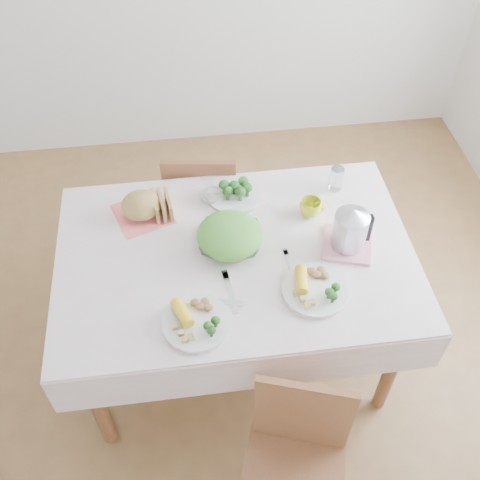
{
  "coord_description": "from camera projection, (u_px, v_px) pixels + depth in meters",
  "views": [
    {
      "loc": [
        -0.18,
        -1.52,
        2.55
      ],
      "look_at": [
        0.02,
        0.02,
        0.82
      ],
      "focal_mm": 42.0,
      "sensor_mm": 36.0,
      "label": 1
    }
  ],
  "objects": [
    {
      "name": "fork_left",
      "position": [
        230.0,
        293.0,
        2.21
      ],
      "size": [
        0.05,
        0.21,
        0.0
      ],
      "primitive_type": "cube",
      "rotation": [
        0.0,
        0.0,
        0.11
      ],
      "color": "silver",
      "rests_on": "tablecloth"
    },
    {
      "name": "electric_kettle",
      "position": [
        351.0,
        226.0,
        2.29
      ],
      "size": [
        0.18,
        0.18,
        0.2
      ],
      "primitive_type": "cylinder",
      "rotation": [
        0.0,
        0.0,
        0.34
      ],
      "color": "#B2B5BA",
      "rests_on": "pink_tray"
    },
    {
      "name": "broccoli_plate",
      "position": [
        234.0,
        195.0,
        2.57
      ],
      "size": [
        0.29,
        0.29,
        0.02
      ],
      "primitive_type": "cylinder",
      "rotation": [
        0.0,
        0.0,
        -0.18
      ],
      "color": "beige",
      "rests_on": "tablecloth"
    },
    {
      "name": "chair_near",
      "position": [
        294.0,
        476.0,
        2.03
      ],
      "size": [
        0.47,
        0.47,
        0.83
      ],
      "primitive_type": "cube",
      "rotation": [
        0.0,
        0.0,
        -0.32
      ],
      "color": "brown",
      "rests_on": "floor"
    },
    {
      "name": "tablecloth",
      "position": [
        236.0,
        254.0,
        2.36
      ],
      "size": [
        1.5,
        1.0,
        0.01
      ],
      "primitive_type": "cube",
      "color": "white",
      "rests_on": "dining_table"
    },
    {
      "name": "napkin",
      "position": [
        143.0,
        214.0,
        2.51
      ],
      "size": [
        0.3,
        0.3,
        0.0
      ],
      "primitive_type": "cube",
      "rotation": [
        0.0,
        0.0,
        0.33
      ],
      "color": "#FC6A6A",
      "rests_on": "tablecloth"
    },
    {
      "name": "dinner_plate_right",
      "position": [
        315.0,
        290.0,
        2.21
      ],
      "size": [
        0.36,
        0.36,
        0.02
      ],
      "primitive_type": "cylinder",
      "rotation": [
        0.0,
        0.0,
        -0.5
      ],
      "color": "white",
      "rests_on": "tablecloth"
    },
    {
      "name": "knife",
      "position": [
        218.0,
        301.0,
        2.19
      ],
      "size": [
        0.2,
        0.08,
        0.0
      ],
      "primitive_type": "cube",
      "rotation": [
        0.0,
        0.0,
        1.3
      ],
      "color": "silver",
      "rests_on": "tablecloth"
    },
    {
      "name": "floor",
      "position": [
        237.0,
        348.0,
        2.92
      ],
      "size": [
        3.6,
        3.6,
        0.0
      ],
      "primitive_type": "plane",
      "color": "brown",
      "rests_on": "ground"
    },
    {
      "name": "pink_tray",
      "position": [
        347.0,
        244.0,
        2.38
      ],
      "size": [
        0.25,
        0.25,
        0.02
      ],
      "primitive_type": "cube",
      "rotation": [
        0.0,
        0.0,
        -0.31
      ],
      "color": "pink",
      "rests_on": "tablecloth"
    },
    {
      "name": "glass_tumbler",
      "position": [
        337.0,
        177.0,
        2.57
      ],
      "size": [
        0.07,
        0.07,
        0.12
      ],
      "primitive_type": "cylinder",
      "rotation": [
        0.0,
        0.0,
        0.14
      ],
      "color": "white",
      "rests_on": "tablecloth"
    },
    {
      "name": "chair_far",
      "position": [
        203.0,
        194.0,
        3.02
      ],
      "size": [
        0.42,
        0.42,
        0.83
      ],
      "primitive_type": "cube",
      "rotation": [
        0.0,
        0.0,
        3.01
      ],
      "color": "brown",
      "rests_on": "floor"
    },
    {
      "name": "fork_right",
      "position": [
        290.0,
        265.0,
        2.31
      ],
      "size": [
        0.03,
        0.17,
        0.0
      ],
      "primitive_type": "cube",
      "rotation": [
        0.0,
        0.0,
        0.07
      ],
      "color": "silver",
      "rests_on": "tablecloth"
    },
    {
      "name": "bread_loaf",
      "position": [
        141.0,
        205.0,
        2.46
      ],
      "size": [
        0.22,
        0.22,
        0.11
      ],
      "primitive_type": "ellipsoid",
      "rotation": [
        0.0,
        0.0,
        0.31
      ],
      "color": "olive",
      "rests_on": "napkin"
    },
    {
      "name": "dining_table",
      "position": [
        236.0,
        307.0,
        2.64
      ],
      "size": [
        1.4,
        0.9,
        0.75
      ],
      "primitive_type": "cube",
      "color": "brown",
      "rests_on": "floor"
    },
    {
      "name": "dinner_plate_left",
      "position": [
        197.0,
        323.0,
        2.11
      ],
      "size": [
        0.27,
        0.27,
        0.02
      ],
      "primitive_type": "cylinder",
      "rotation": [
        0.0,
        0.0,
        0.02
      ],
      "color": "white",
      "rests_on": "tablecloth"
    },
    {
      "name": "fruit_bowl",
      "position": [
        212.0,
        196.0,
        2.56
      ],
      "size": [
        0.13,
        0.13,
        0.04
      ],
      "primitive_type": "imported",
      "rotation": [
        0.0,
        0.0,
        -0.2
      ],
      "color": "white",
      "rests_on": "tablecloth"
    },
    {
      "name": "yellow_mug",
      "position": [
        311.0,
        208.0,
        2.48
      ],
      "size": [
        0.12,
        0.12,
        0.08
      ],
      "primitive_type": "imported",
      "rotation": [
        0.0,
        0.0,
        -0.26
      ],
      "color": "yellow",
      "rests_on": "tablecloth"
    },
    {
      "name": "salad_bowl",
      "position": [
        230.0,
        241.0,
        2.36
      ],
      "size": [
        0.31,
        0.31,
        0.06
      ],
      "primitive_type": "imported",
      "rotation": [
        0.0,
        0.0,
        -0.18
      ],
      "color": "white",
      "rests_on": "tablecloth"
    }
  ]
}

